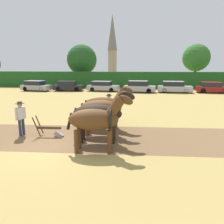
# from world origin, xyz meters

# --- Properties ---
(ground_plane) EXTENTS (240.00, 240.00, 0.00)m
(ground_plane) POSITION_xyz_m (0.00, 0.00, 0.00)
(ground_plane) COLOR #A88E4C
(plowed_furrow_strip) EXTENTS (24.83, 5.57, 0.01)m
(plowed_furrow_strip) POSITION_xyz_m (-2.27, 1.16, 0.00)
(plowed_furrow_strip) COLOR brown
(plowed_furrow_strip) RESTS_ON ground
(hedgerow) EXTENTS (65.46, 1.27, 2.64)m
(hedgerow) POSITION_xyz_m (0.00, 27.03, 1.32)
(hedgerow) COLOR #1E511E
(hedgerow) RESTS_ON ground
(tree_left) EXTENTS (5.31, 5.31, 7.33)m
(tree_left) POSITION_xyz_m (-7.22, 30.34, 4.66)
(tree_left) COLOR #423323
(tree_left) RESTS_ON ground
(tree_center_left) EXTENTS (4.73, 4.73, 7.36)m
(tree_center_left) POSITION_xyz_m (12.90, 32.24, 4.97)
(tree_center_left) COLOR #423323
(tree_center_left) RESTS_ON ground
(church_spire) EXTENTS (2.68, 2.68, 17.43)m
(church_spire) POSITION_xyz_m (-4.71, 53.40, 9.12)
(church_spire) COLOR gray
(church_spire) RESTS_ON ground
(draft_horse_lead_left) EXTENTS (2.77, 1.03, 2.43)m
(draft_horse_lead_left) POSITION_xyz_m (1.64, -0.38, 1.35)
(draft_horse_lead_left) COLOR #513319
(draft_horse_lead_left) RESTS_ON ground
(draft_horse_lead_right) EXTENTS (2.97, 1.02, 2.45)m
(draft_horse_lead_right) POSITION_xyz_m (1.57, 0.80, 1.35)
(draft_horse_lead_right) COLOR black
(draft_horse_lead_right) RESTS_ON ground
(draft_horse_trail_left) EXTENTS (2.78, 1.03, 2.35)m
(draft_horse_trail_left) POSITION_xyz_m (1.49, 1.97, 1.35)
(draft_horse_trail_left) COLOR brown
(draft_horse_trail_left) RESTS_ON ground
(draft_horse_trail_right) EXTENTS (2.91, 1.03, 2.44)m
(draft_horse_trail_right) POSITION_xyz_m (1.44, 3.14, 1.34)
(draft_horse_trail_right) COLOR #513319
(draft_horse_trail_right) RESTS_ON ground
(plow) EXTENTS (1.50, 0.48, 1.13)m
(plow) POSITION_xyz_m (-1.00, 1.24, 0.31)
(plow) COLOR #4C331E
(plow) RESTS_ON ground
(farmer_at_plow) EXTENTS (0.44, 0.66, 1.75)m
(farmer_at_plow) POSITION_xyz_m (-2.56, 1.22, 1.03)
(farmer_at_plow) COLOR #28334C
(farmer_at_plow) RESTS_ON ground
(farmer_beside_team) EXTENTS (0.44, 0.65, 1.75)m
(farmer_beside_team) POSITION_xyz_m (1.40, 4.80, 1.04)
(farmer_beside_team) COLOR #28334C
(farmer_beside_team) RESTS_ON ground
(parked_car_far_left) EXTENTS (4.51, 2.42, 1.48)m
(parked_car_far_left) POSITION_xyz_m (-11.67, 21.14, 0.71)
(parked_car_far_left) COLOR #9E9EA8
(parked_car_far_left) RESTS_ON ground
(parked_car_left) EXTENTS (4.32, 2.14, 1.42)m
(parked_car_left) POSITION_xyz_m (-7.02, 21.70, 0.69)
(parked_car_left) COLOR black
(parked_car_left) RESTS_ON ground
(parked_car_center_left) EXTENTS (4.66, 2.20, 1.43)m
(parked_car_center_left) POSITION_xyz_m (-2.02, 22.09, 0.69)
(parked_car_center_left) COLOR #9E9EA8
(parked_car_center_left) RESTS_ON ground
(parked_car_center) EXTENTS (4.37, 2.17, 1.57)m
(parked_car_center) POSITION_xyz_m (3.17, 21.22, 0.75)
(parked_car_center) COLOR #9E9EA8
(parked_car_center) RESTS_ON ground
(parked_car_center_right) EXTENTS (4.54, 1.92, 1.53)m
(parked_car_center_right) POSITION_xyz_m (7.86, 21.56, 0.74)
(parked_car_center_right) COLOR #A8A8B2
(parked_car_center_right) RESTS_ON ground
(parked_car_right) EXTENTS (4.18, 2.03, 1.45)m
(parked_car_right) POSITION_xyz_m (12.81, 21.94, 0.70)
(parked_car_right) COLOR maroon
(parked_car_right) RESTS_ON ground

